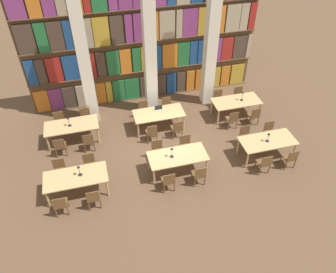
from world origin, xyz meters
TOP-DOWN VIEW (x-y plane):
  - ground_plane at (0.00, 0.00)m, footprint 40.00×40.00m
  - bookshelf_bank at (-0.01, 3.79)m, footprint 10.11×0.35m
  - pillar_left at (-2.57, 2.67)m, footprint 0.47×0.47m
  - pillar_center at (0.00, 2.67)m, footprint 0.47×0.47m
  - pillar_right at (2.57, 2.67)m, footprint 0.47×0.47m
  - reading_table_0 at (-3.45, -1.38)m, footprint 2.05×0.96m
  - chair_0 at (-4.00, -2.14)m, footprint 0.42×0.40m
  - chair_1 at (-4.00, -0.61)m, footprint 0.42×0.40m
  - chair_2 at (-2.98, -2.14)m, footprint 0.42×0.40m
  - chair_3 at (-2.98, -0.61)m, footprint 0.42×0.40m
  - desk_lamp_0 at (-3.29, -1.35)m, footprint 0.14×0.14m
  - reading_table_1 at (0.04, -1.30)m, footprint 2.05×0.96m
  - chair_4 at (-0.50, -2.06)m, footprint 0.42×0.40m
  - chair_5 at (-0.50, -0.53)m, footprint 0.42×0.40m
  - chair_6 at (0.58, -2.06)m, footprint 0.42×0.40m
  - chair_7 at (0.58, -0.53)m, footprint 0.42×0.40m
  - desk_lamp_1 at (-0.17, -1.30)m, footprint 0.14×0.14m
  - reading_table_2 at (3.46, -1.37)m, footprint 2.05×0.96m
  - chair_8 at (2.98, -2.14)m, footprint 0.42×0.40m
  - chair_9 at (2.98, -0.61)m, footprint 0.42×0.40m
  - chair_10 at (4.01, -2.14)m, footprint 0.42×0.40m
  - chair_11 at (4.01, -0.61)m, footprint 0.42×0.40m
  - desk_lamp_2 at (3.41, -1.41)m, footprint 0.14×0.14m
  - reading_table_3 at (-3.47, 1.41)m, footprint 2.05×0.96m
  - chair_12 at (-3.97, 0.64)m, footprint 0.42×0.40m
  - chair_13 at (-3.97, 2.17)m, footprint 0.42×0.40m
  - chair_14 at (-2.92, 0.64)m, footprint 0.42×0.40m
  - chair_15 at (-2.92, 2.17)m, footprint 0.42×0.40m
  - desk_lamp_3 at (-3.53, 1.37)m, footprint 0.14×0.14m
  - reading_table_4 at (-0.01, 1.30)m, footprint 2.05×0.96m
  - chair_16 at (-0.48, 0.53)m, footprint 0.42×0.40m
  - chair_17 at (-0.48, 2.06)m, footprint 0.42×0.40m
  - chair_18 at (0.55, 0.53)m, footprint 0.42×0.40m
  - chair_19 at (0.55, 2.06)m, footprint 0.42×0.40m
  - laptop at (0.04, 1.59)m, footprint 0.32×0.22m
  - reading_table_5 at (3.40, 1.29)m, footprint 2.05×0.96m
  - chair_20 at (2.91, 0.52)m, footprint 0.42×0.40m
  - chair_21 at (2.91, 2.05)m, footprint 0.42×0.40m
  - chair_22 at (3.89, 0.52)m, footprint 0.42×0.40m
  - chair_23 at (3.89, 2.05)m, footprint 0.42×0.40m
  - desk_lamp_4 at (3.63, 1.28)m, footprint 0.14×0.14m

SIDE VIEW (x-z plane):
  - ground_plane at x=0.00m, z-range 0.00..0.00m
  - chair_0 at x=-4.00m, z-range 0.03..0.90m
  - chair_1 at x=-4.00m, z-range 0.03..0.90m
  - chair_2 at x=-2.98m, z-range 0.03..0.90m
  - chair_3 at x=-2.98m, z-range 0.03..0.90m
  - chair_4 at x=-0.50m, z-range 0.03..0.90m
  - chair_5 at x=-0.50m, z-range 0.03..0.90m
  - chair_6 at x=0.58m, z-range 0.03..0.90m
  - chair_7 at x=0.58m, z-range 0.03..0.90m
  - chair_8 at x=2.98m, z-range 0.03..0.90m
  - chair_9 at x=2.98m, z-range 0.03..0.90m
  - chair_10 at x=4.01m, z-range 0.03..0.90m
  - chair_11 at x=4.01m, z-range 0.03..0.90m
  - chair_12 at x=-3.97m, z-range 0.03..0.90m
  - chair_13 at x=-3.97m, z-range 0.03..0.90m
  - chair_14 at x=-2.92m, z-range 0.03..0.90m
  - chair_15 at x=-2.92m, z-range 0.03..0.90m
  - chair_16 at x=-0.48m, z-range 0.03..0.90m
  - chair_17 at x=-0.48m, z-range 0.03..0.90m
  - chair_18 at x=0.55m, z-range 0.03..0.90m
  - chair_19 at x=0.55m, z-range 0.03..0.90m
  - chair_20 at x=2.91m, z-range 0.03..0.90m
  - chair_21 at x=2.91m, z-range 0.03..0.90m
  - chair_22 at x=3.89m, z-range 0.03..0.90m
  - chair_23 at x=3.89m, z-range 0.03..0.90m
  - reading_table_0 at x=-3.45m, z-range 0.31..1.08m
  - reading_table_1 at x=0.04m, z-range 0.31..1.08m
  - reading_table_2 at x=3.46m, z-range 0.31..1.08m
  - reading_table_3 at x=-3.47m, z-range 0.31..1.08m
  - reading_table_4 at x=-0.01m, z-range 0.31..1.08m
  - reading_table_5 at x=3.40m, z-range 0.31..1.08m
  - laptop at x=0.04m, z-range 0.70..0.92m
  - desk_lamp_2 at x=3.41m, z-range 0.83..1.22m
  - desk_lamp_3 at x=-3.53m, z-range 0.84..1.25m
  - desk_lamp_0 at x=-3.29m, z-range 0.84..1.26m
  - desk_lamp_1 at x=-0.17m, z-range 0.84..1.27m
  - desk_lamp_4 at x=3.63m, z-range 0.84..1.28m
  - bookshelf_bank at x=-0.01m, z-range -0.03..5.47m
  - pillar_left at x=-2.57m, z-range 0.00..6.00m
  - pillar_center at x=0.00m, z-range 0.00..6.00m
  - pillar_right at x=2.57m, z-range 0.00..6.00m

